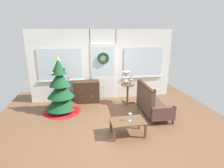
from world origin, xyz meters
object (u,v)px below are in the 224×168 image
Objects in this scene: christmas_tree at (61,93)px; gift_box at (74,109)px; dresser_cabinet at (87,92)px; coffee_table at (128,123)px; flower_vase at (131,81)px; settee_sofa at (151,102)px; wine_glass at (130,116)px; side_table at (128,90)px; table_lamp at (126,76)px.

gift_box is at bearing -22.18° from christmas_tree.
christmas_tree is 1.94× the size of dresser_cabinet.
dresser_cabinet is (0.82, 0.67, -0.23)m from christmas_tree.
coffee_table is (0.89, -2.36, -0.06)m from dresser_cabinet.
coffee_table is at bearing -108.11° from flower_vase.
settee_sofa is 1.06m from flower_vase.
wine_glass is (0.05, -0.02, 0.20)m from coffee_table.
gift_box is at bearing 131.38° from wine_glass.
side_table reaches higher than coffee_table.
table_lamp is (1.35, -0.37, 0.61)m from dresser_cabinet.
christmas_tree is 2.09× the size of coffee_table.
table_lamp is at bearing 77.03° from coffee_table.
flower_vase is 2.10m from gift_box.
coffee_table is 3.57× the size of gift_box.
settee_sofa is at bearing -13.90° from christmas_tree.
gift_box is (-0.43, -0.83, -0.27)m from dresser_cabinet.
table_lamp is 1.85× the size of gift_box.
christmas_tree is at bearing 157.82° from gift_box.
side_table is (2.23, 0.27, -0.12)m from christmas_tree.
gift_box is (-1.32, 1.53, -0.21)m from coffee_table.
coffee_table is (-0.62, -1.89, -0.50)m from flower_vase.
wine_glass is (0.94, -2.38, 0.14)m from dresser_cabinet.
gift_box is at bearing -169.33° from flower_vase.
settee_sofa is 1.85× the size of coffee_table.
christmas_tree is at bearing 166.10° from settee_sofa.
settee_sofa is at bearing -61.18° from table_lamp.
settee_sofa is at bearing -12.43° from gift_box.
christmas_tree reaches higher than side_table.
christmas_tree is at bearing -173.20° from side_table.
side_table is at bearing 76.55° from wine_glass.
side_table is 3.67× the size of wine_glass.
side_table is 2.03m from coffee_table.
table_lamp reaches higher than wine_glass.
side_table is 2.03m from wine_glass.
christmas_tree is 1.13× the size of settee_sofa.
christmas_tree is 2.46m from wine_glass.
wine_glass is (1.76, -1.71, -0.09)m from christmas_tree.
dresser_cabinet is at bearing 162.87° from flower_vase.
christmas_tree reaches higher than coffee_table.
table_lamp is 1.26× the size of flower_vase.
coffee_table is at bearing -134.41° from settee_sofa.
table_lamp reaches higher than settee_sofa.
flower_vase is (-0.38, 0.88, 0.46)m from settee_sofa.
flower_vase is at bearing 73.36° from wine_glass.
christmas_tree is 2.42m from coffee_table.
settee_sofa is 2.19× the size of side_table.
dresser_cabinet is at bearing 144.60° from settee_sofa.
wine_glass is at bearing -106.64° from flower_vase.
dresser_cabinet reaches higher than gift_box.
christmas_tree is at bearing -174.95° from flower_vase.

